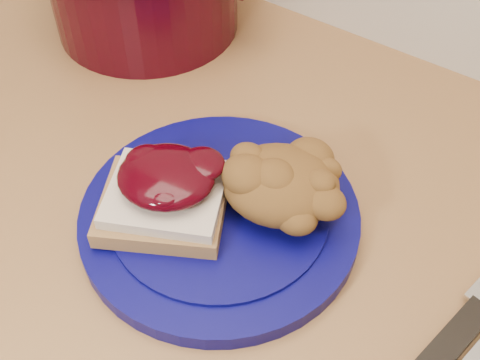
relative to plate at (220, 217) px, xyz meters
The scene contains 4 objects.
plate is the anchor object (origin of this frame).
sandwich 0.06m from the plate, 143.08° to the right, with size 0.15×0.14×0.06m.
stuffing_mound 0.07m from the plate, 40.64° to the left, with size 0.11×0.09×0.05m, color brown.
chef_knife 0.24m from the plate, ahead, with size 0.09×0.32×0.02m.
Camera 1 is at (0.21, 1.16, 1.36)m, focal length 45.00 mm.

